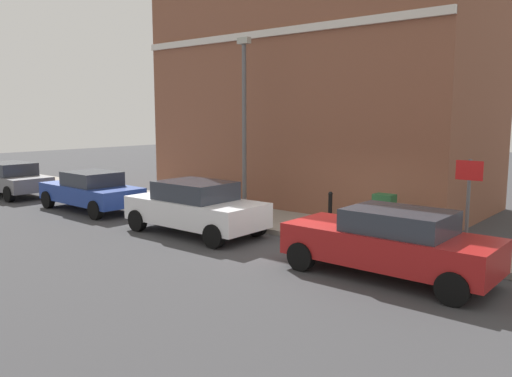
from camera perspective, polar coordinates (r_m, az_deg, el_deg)
ground at (r=13.38m, az=7.11°, el=-6.80°), size 80.00×80.00×0.00m
sidewalk at (r=18.52m, az=-5.38°, el=-2.33°), size 2.63×30.00×0.15m
corner_building at (r=20.48m, az=7.00°, el=12.17°), size 6.16×12.38×9.77m
car_red at (r=11.35m, az=14.55°, el=-5.70°), size 1.84×4.44×1.48m
car_white at (r=15.06m, az=-6.68°, el=-2.01°), size 2.00×4.27×1.53m
car_blue at (r=19.50m, az=-17.68°, el=-0.22°), size 1.93×4.34×1.41m
car_grey at (r=24.39m, az=-25.43°, el=1.02°), size 1.89×4.49×1.41m
utility_cabinet at (r=14.54m, az=13.88°, el=-3.01°), size 0.46×0.61×1.15m
bollard_near_cabinet at (r=15.46m, az=8.16°, el=-2.11°), size 0.14×0.14×1.04m
street_sign at (r=12.58m, az=22.32°, el=-0.58°), size 0.08×0.60×2.30m
lamppost at (r=17.05m, az=-1.31°, el=7.71°), size 0.20×0.44×5.72m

